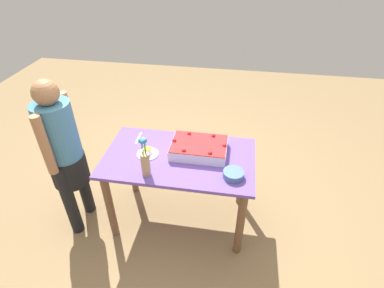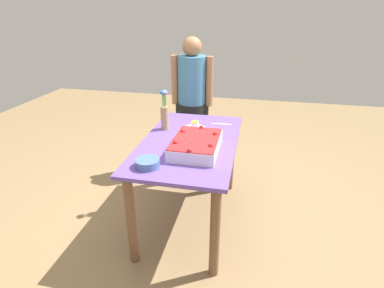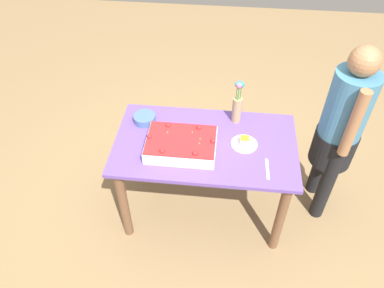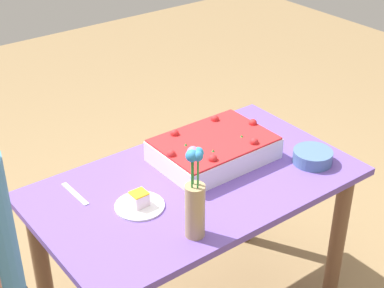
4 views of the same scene
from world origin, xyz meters
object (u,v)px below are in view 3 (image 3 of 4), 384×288
at_px(cake_knife, 267,169).
at_px(flower_vase, 237,105).
at_px(fruit_bowl, 145,118).
at_px(sheet_cake, 181,144).
at_px(person_standing, 340,127).
at_px(serving_plate_with_slice, 244,143).

distance_m(cake_knife, flower_vase, 0.54).
bearing_deg(fruit_bowl, flower_vase, 6.82).
distance_m(sheet_cake, person_standing, 1.14).
bearing_deg(sheet_cake, serving_plate_with_slice, 12.73).
relative_size(serving_plate_with_slice, person_standing, 0.13).
xyz_separation_m(cake_knife, fruit_bowl, (-0.90, 0.39, 0.03)).
xyz_separation_m(flower_vase, fruit_bowl, (-0.68, -0.08, -0.12)).
xyz_separation_m(sheet_cake, person_standing, (1.11, 0.27, 0.03)).
relative_size(serving_plate_with_slice, flower_vase, 0.54).
distance_m(serving_plate_with_slice, fruit_bowl, 0.77).
bearing_deg(person_standing, cake_knife, 36.93).
bearing_deg(fruit_bowl, cake_knife, -23.50).
bearing_deg(cake_knife, serving_plate_with_slice, -146.30).
bearing_deg(flower_vase, serving_plate_with_slice, -75.71).
bearing_deg(person_standing, sheet_cake, 13.61).
xyz_separation_m(fruit_bowl, person_standing, (1.42, -0.00, 0.05)).
distance_m(sheet_cake, serving_plate_with_slice, 0.45).
bearing_deg(fruit_bowl, sheet_cake, -40.90).
distance_m(cake_knife, fruit_bowl, 0.99).
relative_size(cake_knife, flower_vase, 0.52).
bearing_deg(serving_plate_with_slice, sheet_cake, -167.27).
distance_m(flower_vase, fruit_bowl, 0.70).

